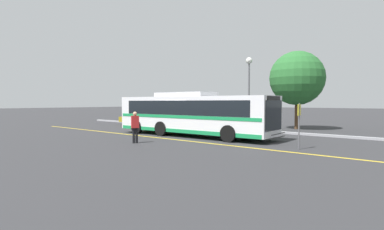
% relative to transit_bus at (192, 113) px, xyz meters
% --- Properties ---
extents(ground_plane, '(220.00, 220.00, 0.00)m').
position_rel_transit_bus_xyz_m(ground_plane, '(-0.75, -0.12, -1.55)').
color(ground_plane, '#2D2D30').
extents(lane_strip_0, '(31.69, 0.20, 0.01)m').
position_rel_transit_bus_xyz_m(lane_strip_0, '(0.02, -2.20, -1.55)').
color(lane_strip_0, gold).
rests_on(lane_strip_0, ground_plane).
extents(curb_strip, '(39.69, 0.36, 0.15)m').
position_rel_transit_bus_xyz_m(curb_strip, '(0.02, 5.51, -1.48)').
color(curb_strip, '#99999E').
rests_on(curb_strip, ground_plane).
extents(transit_bus, '(12.08, 3.05, 3.01)m').
position_rel_transit_bus_xyz_m(transit_bus, '(0.00, 0.00, 0.00)').
color(transit_bus, silver).
rests_on(transit_bus, ground_plane).
extents(parked_car_0, '(4.84, 1.98, 1.31)m').
position_rel_transit_bus_xyz_m(parked_car_0, '(-9.96, 4.05, -0.88)').
color(parked_car_0, olive).
rests_on(parked_car_0, ground_plane).
extents(parked_car_1, '(4.47, 2.24, 1.51)m').
position_rel_transit_bus_xyz_m(parked_car_1, '(-4.13, 4.34, -0.80)').
color(parked_car_1, olive).
rests_on(parked_car_1, ground_plane).
extents(parked_car_2, '(4.04, 1.97, 1.47)m').
position_rel_transit_bus_xyz_m(parked_car_2, '(1.98, 4.18, -0.81)').
color(parked_car_2, silver).
rests_on(parked_car_2, ground_plane).
extents(pedestrian_0, '(0.40, 0.47, 1.79)m').
position_rel_transit_bus_xyz_m(pedestrian_0, '(-0.21, -4.81, -0.53)').
color(pedestrian_0, black).
rests_on(pedestrian_0, ground_plane).
extents(bus_stop_sign, '(0.07, 0.40, 2.28)m').
position_rel_transit_bus_xyz_m(bus_stop_sign, '(7.80, -1.14, -0.11)').
color(bus_stop_sign, '#59595E').
rests_on(bus_stop_sign, ground_plane).
extents(street_lamp, '(0.53, 0.53, 6.02)m').
position_rel_transit_bus_xyz_m(street_lamp, '(0.91, 6.32, 2.93)').
color(street_lamp, '#59595E').
rests_on(street_lamp, ground_plane).
extents(tree_0, '(4.63, 4.63, 6.71)m').
position_rel_transit_bus_xyz_m(tree_0, '(3.60, 9.82, 2.83)').
color(tree_0, '#513823').
rests_on(tree_0, ground_plane).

